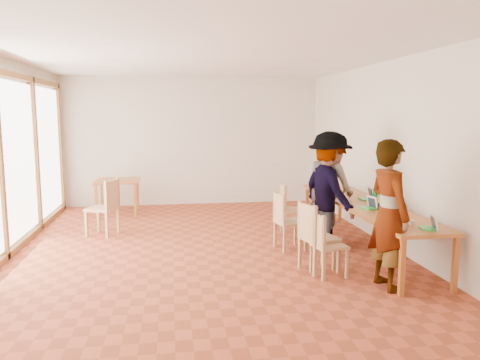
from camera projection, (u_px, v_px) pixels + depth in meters
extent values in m
plane|color=#AD472A|center=(205.00, 251.00, 7.35)|extent=(8.00, 8.00, 0.00)
cube|color=beige|center=(192.00, 141.00, 11.05)|extent=(6.00, 0.10, 3.00)
cube|color=beige|center=(246.00, 208.00, 3.22)|extent=(6.00, 0.10, 3.00)
cube|color=beige|center=(389.00, 154.00, 7.57)|extent=(0.10, 8.00, 3.00)
cube|color=white|center=(203.00, 54.00, 6.92)|extent=(6.00, 8.00, 0.04)
cube|color=#A55824|center=(364.00, 204.00, 7.39)|extent=(0.80, 4.00, 0.05)
cube|color=#A55824|center=(402.00, 268.00, 5.49)|extent=(0.06, 0.06, 0.70)
cube|color=#A55824|center=(307.00, 205.00, 9.29)|extent=(0.06, 0.06, 0.70)
cube|color=#A55824|center=(455.00, 265.00, 5.59)|extent=(0.06, 0.06, 0.70)
cube|color=#A55824|center=(340.00, 204.00, 9.39)|extent=(0.06, 0.06, 0.70)
cube|color=#A55824|center=(117.00, 181.00, 10.01)|extent=(0.90, 0.90, 0.05)
cube|color=#A55824|center=(97.00, 202.00, 9.63)|extent=(0.05, 0.05, 0.70)
cube|color=#A55824|center=(102.00, 195.00, 10.39)|extent=(0.05, 0.05, 0.70)
cube|color=#A55824|center=(135.00, 201.00, 9.74)|extent=(0.05, 0.05, 0.70)
cube|color=#A55824|center=(138.00, 194.00, 10.51)|extent=(0.05, 0.05, 0.70)
cube|color=tan|center=(319.00, 238.00, 6.40)|extent=(0.54, 0.54, 0.04)
cube|color=tan|center=(307.00, 222.00, 6.28)|extent=(0.16, 0.44, 0.46)
cube|color=tan|center=(329.00, 246.00, 6.20)|extent=(0.46, 0.46, 0.04)
cube|color=tan|center=(318.00, 230.00, 6.11)|extent=(0.10, 0.40, 0.42)
cube|color=tan|center=(290.00, 222.00, 7.43)|extent=(0.50, 0.50, 0.04)
cube|color=tan|center=(280.00, 208.00, 7.33)|extent=(0.12, 0.42, 0.44)
cube|color=tan|center=(293.00, 210.00, 8.41)|extent=(0.43, 0.43, 0.04)
cube|color=tan|center=(283.00, 197.00, 8.35)|extent=(0.06, 0.42, 0.44)
cube|color=tan|center=(102.00, 209.00, 8.30)|extent=(0.61, 0.61, 0.04)
cube|color=tan|center=(112.00, 194.00, 8.21)|extent=(0.22, 0.45, 0.49)
imported|color=gray|center=(389.00, 215.00, 5.71)|extent=(0.52, 0.72, 1.85)
imported|color=gray|center=(330.00, 189.00, 7.67)|extent=(0.87, 1.02, 1.84)
imported|color=gray|center=(329.00, 190.00, 7.44)|extent=(0.95, 1.34, 1.87)
cube|color=green|center=(427.00, 228.00, 5.69)|extent=(0.21, 0.25, 0.02)
cube|color=white|center=(434.00, 222.00, 5.67)|extent=(0.11, 0.21, 0.18)
cube|color=green|center=(368.00, 208.00, 6.90)|extent=(0.21, 0.26, 0.02)
cube|color=white|center=(372.00, 202.00, 6.92)|extent=(0.12, 0.22, 0.19)
cube|color=green|center=(366.00, 199.00, 7.64)|extent=(0.20, 0.27, 0.03)
cube|color=white|center=(371.00, 193.00, 7.64)|extent=(0.09, 0.24, 0.21)
imported|color=#F3F311|center=(382.00, 202.00, 7.22)|extent=(0.14, 0.14, 0.09)
cylinder|color=#106B25|center=(375.00, 198.00, 7.04)|extent=(0.07, 0.07, 0.28)
cylinder|color=silver|center=(334.00, 183.00, 9.14)|extent=(0.07, 0.07, 0.09)
cylinder|color=white|center=(411.00, 222.00, 5.92)|extent=(0.08, 0.08, 0.06)
cube|color=#E1337E|center=(310.00, 186.00, 9.06)|extent=(0.05, 0.10, 0.01)
cube|color=black|center=(385.00, 208.00, 6.76)|extent=(0.16, 0.26, 0.09)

